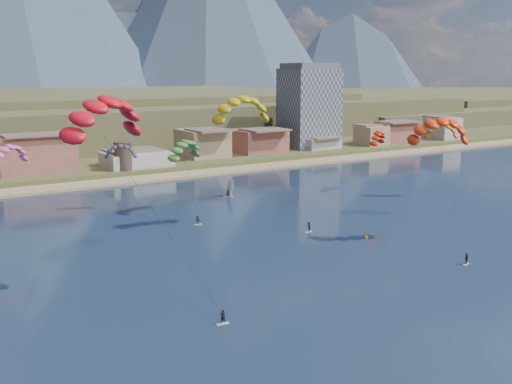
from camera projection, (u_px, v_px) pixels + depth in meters
ground at (378, 301)px, 83.93m from camera, size 2400.00×2400.00×0.00m
beach at (118, 181)px, 171.62m from camera, size 2200.00×12.00×0.90m
foothills at (71, 118)px, 286.25m from camera, size 940.00×210.00×18.00m
apartment_tower at (309, 106)px, 230.84m from camera, size 20.00×16.00×32.00m
watchtower at (124, 156)px, 179.63m from camera, size 5.82×5.82×8.60m
kitesurfer_red at (103, 111)px, 78.89m from camera, size 17.18×21.21×31.73m
kitesurfer_yellow at (242, 105)px, 119.61m from camera, size 15.77×14.84×28.93m
kitesurfer_orange at (440, 127)px, 110.58m from camera, size 14.81×19.29×26.29m
kitesurfer_green at (185, 147)px, 133.71m from camera, size 10.79×16.85×19.02m
distant_kite_pink at (9, 151)px, 120.15m from camera, size 9.57×7.94×18.70m
distant_kite_dark at (120, 149)px, 136.33m from camera, size 8.10×6.54×16.78m
distant_kite_orange at (441, 129)px, 149.71m from camera, size 8.99×7.93×20.03m
distant_kite_red at (377, 136)px, 157.52m from camera, size 8.77×7.54×17.56m
windsurfer at (229, 191)px, 152.11m from camera, size 2.80×2.77×4.43m
buoy at (366, 237)px, 115.03m from camera, size 0.78×0.78×0.78m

